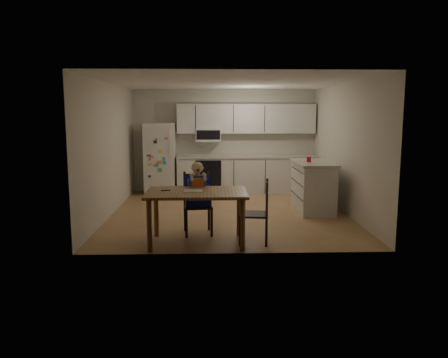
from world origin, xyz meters
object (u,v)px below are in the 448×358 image
kitchen_island (313,186)px  chair_booster (197,190)px  refrigerator (160,159)px  red_cup (309,159)px  dining_table (197,198)px  chair_side (260,208)px

kitchen_island → chair_booster: (-2.24, -1.57, 0.21)m
refrigerator → red_cup: size_ratio=16.18×
kitchen_island → chair_booster: 2.74m
dining_table → red_cup: bearing=44.4°
refrigerator → kitchen_island: size_ratio=1.28×
refrigerator → chair_booster: size_ratio=1.46×
chair_side → chair_booster: bearing=-113.9°
refrigerator → chair_booster: bearing=-74.5°
refrigerator → chair_side: refrigerator is taller
kitchen_island → chair_side: bearing=-121.1°
red_cup → chair_side: (-1.19, -2.10, -0.50)m
chair_side → refrigerator: bearing=-147.4°
chair_booster → chair_side: (0.95, -0.58, -0.17)m
dining_table → chair_side: chair_side is taller
dining_table → chair_side: (0.94, -0.01, -0.15)m
red_cup → dining_table: red_cup is taller
red_cup → chair_side: red_cup is taller
kitchen_island → dining_table: (-2.24, -2.14, 0.19)m
red_cup → dining_table: bearing=-135.6°
refrigerator → chair_booster: refrigerator is taller
dining_table → chair_side: size_ratio=1.55×
refrigerator → chair_side: (1.94, -4.16, -0.31)m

